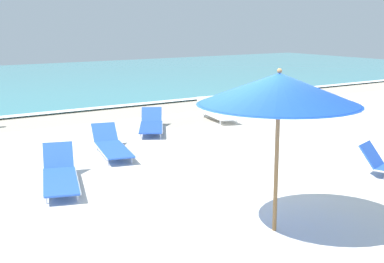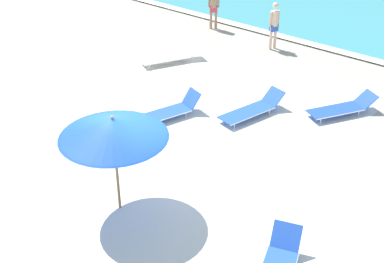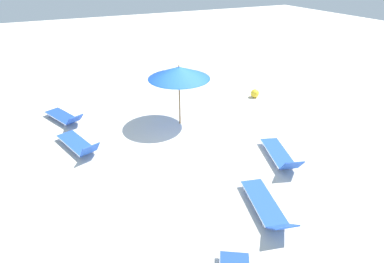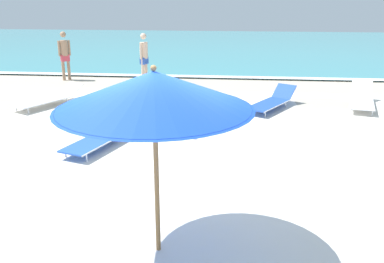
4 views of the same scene
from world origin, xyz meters
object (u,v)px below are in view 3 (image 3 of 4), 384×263
object	(u,v)px
beach_umbrella	(179,73)
sun_lounger_near_water_right	(64,117)
beach_ball	(255,93)
sun_lounger_near_water_left	(280,155)
sun_lounger_mid_beach_pair_b	(79,144)
sun_lounger_beside_umbrella	(267,206)

from	to	relation	value
beach_umbrella	sun_lounger_near_water_right	xyz separation A→B (m)	(4.09, -2.11, -1.85)
beach_ball	sun_lounger_near_water_left	bearing A→B (deg)	63.12
beach_umbrella	sun_lounger_mid_beach_pair_b	bearing A→B (deg)	4.43
sun_lounger_near_water_right	beach_ball	size ratio (longest dim) A/B	5.57
beach_umbrella	sun_lounger_near_water_left	xyz separation A→B (m)	(-1.86, 3.74, -1.84)
sun_lounger_beside_umbrella	sun_lounger_near_water_left	size ratio (longest dim) A/B	1.02
sun_lounger_mid_beach_pair_b	beach_ball	size ratio (longest dim) A/B	5.74
beach_umbrella	sun_lounger_beside_umbrella	world-z (taller)	beach_umbrella
beach_umbrella	beach_ball	bearing A→B (deg)	-167.76
sun_lounger_near_water_right	sun_lounger_mid_beach_pair_b	xyz separation A→B (m)	(-0.24, 2.41, 0.00)
beach_umbrella	sun_lounger_beside_umbrella	xyz separation A→B (m)	(-0.04, 5.40, -1.85)
sun_lounger_near_water_right	beach_ball	xyz separation A→B (m)	(-8.31, 1.19, -0.02)
sun_lounger_beside_umbrella	sun_lounger_near_water_left	xyz separation A→B (m)	(-1.82, -1.66, 0.01)
sun_lounger_beside_umbrella	beach_ball	world-z (taller)	sun_lounger_beside_umbrella
sun_lounger_beside_umbrella	beach_ball	xyz separation A→B (m)	(-4.18, -6.31, -0.02)
beach_umbrella	sun_lounger_mid_beach_pair_b	xyz separation A→B (m)	(3.84, 0.30, -1.85)
sun_lounger_near_water_right	sun_lounger_mid_beach_pair_b	size ratio (longest dim) A/B	0.97
sun_lounger_beside_umbrella	sun_lounger_near_water_left	distance (m)	2.46
sun_lounger_near_water_left	sun_lounger_near_water_right	bearing A→B (deg)	-26.22
sun_lounger_near_water_right	sun_lounger_near_water_left	bearing A→B (deg)	111.54
sun_lounger_mid_beach_pair_b	beach_ball	xyz separation A→B (m)	(-8.06, -1.21, -0.02)
sun_lounger_near_water_left	beach_ball	size ratio (longest dim) A/B	5.52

